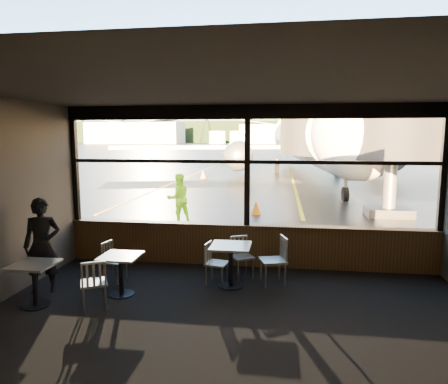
% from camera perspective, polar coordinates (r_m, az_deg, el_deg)
% --- Properties ---
extents(ground_plane, '(520.00, 520.00, 0.00)m').
position_cam_1_polar(ground_plane, '(128.56, 7.93, 6.42)').
color(ground_plane, black).
rests_on(ground_plane, ground).
extents(carpet_floor, '(8.00, 6.00, 0.01)m').
position_cam_1_polar(carpet_floor, '(6.24, 0.70, -18.91)').
color(carpet_floor, black).
rests_on(carpet_floor, ground).
extents(ceiling, '(8.00, 6.00, 0.04)m').
position_cam_1_polar(ceiling, '(5.62, 0.77, 14.80)').
color(ceiling, '#38332D').
rests_on(ceiling, ground).
extents(wall_back, '(8.00, 0.04, 3.50)m').
position_cam_1_polar(wall_back, '(2.84, -7.43, -14.25)').
color(wall_back, '#49423A').
rests_on(wall_back, ground).
extents(window_sill, '(8.00, 0.28, 0.90)m').
position_cam_1_polar(window_sill, '(8.88, 3.26, -7.68)').
color(window_sill, '#4B2F16').
rests_on(window_sill, ground).
extents(window_header, '(8.00, 0.18, 0.30)m').
position_cam_1_polar(window_header, '(8.58, 3.41, 11.34)').
color(window_header, black).
rests_on(window_header, ground).
extents(mullion_left, '(0.12, 0.12, 2.60)m').
position_cam_1_polar(mullion_left, '(9.75, -20.52, 3.67)').
color(mullion_left, black).
rests_on(mullion_left, ground).
extents(mullion_centre, '(0.12, 0.12, 2.60)m').
position_cam_1_polar(mullion_centre, '(8.58, 3.35, 3.66)').
color(mullion_centre, black).
rests_on(mullion_centre, ground).
extents(mullion_right, '(0.12, 0.12, 2.60)m').
position_cam_1_polar(mullion_right, '(9.14, 28.89, 2.96)').
color(mullion_right, black).
rests_on(mullion_right, ground).
extents(window_transom, '(8.00, 0.10, 0.08)m').
position_cam_1_polar(window_transom, '(8.58, 3.36, 4.33)').
color(window_transom, black).
rests_on(window_transom, ground).
extents(airliner, '(32.44, 38.02, 11.01)m').
position_cam_1_polar(airliner, '(30.47, 12.29, 12.65)').
color(airliner, white).
rests_on(airliner, ground_plane).
extents(jet_bridge, '(9.33, 11.41, 4.98)m').
position_cam_1_polar(jet_bridge, '(14.33, 19.90, 6.00)').
color(jet_bridge, '#2D2D30').
rests_on(jet_bridge, ground_plane).
extents(cafe_table_near, '(0.74, 0.74, 0.81)m').
position_cam_1_polar(cafe_table_near, '(7.67, 0.96, -10.52)').
color(cafe_table_near, '#9A968E').
rests_on(cafe_table_near, carpet_floor).
extents(cafe_table_mid, '(0.67, 0.67, 0.74)m').
position_cam_1_polar(cafe_table_mid, '(7.52, -14.49, -11.44)').
color(cafe_table_mid, '#A6A198').
rests_on(cafe_table_mid, carpet_floor).
extents(cafe_table_left, '(0.68, 0.68, 0.75)m').
position_cam_1_polar(cafe_table_left, '(7.52, -25.41, -11.93)').
color(cafe_table_left, '#A6A098').
rests_on(cafe_table_left, carpet_floor).
extents(chair_near_e, '(0.65, 0.65, 0.96)m').
position_cam_1_polar(chair_near_e, '(7.76, 7.00, -9.77)').
color(chair_near_e, '#B6B2A5').
rests_on(chair_near_e, carpet_floor).
extents(chair_near_w, '(0.53, 0.53, 0.83)m').
position_cam_1_polar(chair_near_w, '(7.75, -1.03, -10.24)').
color(chair_near_w, beige).
rests_on(chair_near_w, carpet_floor).
extents(chair_near_n, '(0.62, 0.62, 0.84)m').
position_cam_1_polar(chair_near_n, '(8.15, 2.64, -9.32)').
color(chair_near_n, '#B7B2A5').
rests_on(chair_near_n, carpet_floor).
extents(chair_mid_s, '(0.64, 0.64, 0.87)m').
position_cam_1_polar(chair_mid_s, '(7.06, -18.08, -12.31)').
color(chair_mid_s, '#ADA89C').
rests_on(chair_mid_s, carpet_floor).
extents(chair_mid_w, '(0.51, 0.51, 0.81)m').
position_cam_1_polar(chair_mid_w, '(8.20, -15.30, -9.60)').
color(chair_mid_w, '#B5B0A3').
rests_on(chair_mid_w, carpet_floor).
extents(passenger, '(0.74, 0.62, 1.74)m').
position_cam_1_polar(passenger, '(8.03, -24.54, -6.96)').
color(passenger, black).
rests_on(passenger, carpet_floor).
extents(ground_crew, '(1.02, 0.97, 1.65)m').
position_cam_1_polar(ground_crew, '(13.22, -6.51, -0.94)').
color(ground_crew, '#BFF219').
rests_on(ground_crew, ground_plane).
extents(cone_nose, '(0.37, 0.37, 0.51)m').
position_cam_1_polar(cone_nose, '(14.81, 4.62, -2.20)').
color(cone_nose, orange).
rests_on(cone_nose, ground_plane).
extents(cone_wing, '(0.41, 0.41, 0.57)m').
position_cam_1_polar(cone_wing, '(27.96, -3.00, 2.56)').
color(cone_wing, '#FD5C08').
rests_on(cone_wing, ground_plane).
extents(hangar_left, '(45.00, 18.00, 11.00)m').
position_cam_1_polar(hangar_left, '(201.38, -12.49, 8.33)').
color(hangar_left, silver).
rests_on(hangar_left, ground_plane).
extents(hangar_mid, '(38.00, 15.00, 10.00)m').
position_cam_1_polar(hangar_mid, '(193.54, 8.08, 8.32)').
color(hangar_mid, silver).
rests_on(hangar_mid, ground_plane).
extents(hangar_right, '(50.00, 20.00, 12.00)m').
position_cam_1_polar(hangar_right, '(195.75, 26.10, 7.90)').
color(hangar_right, silver).
rests_on(hangar_right, ground_plane).
extents(fuel_tank_a, '(8.00, 8.00, 6.00)m').
position_cam_1_polar(fuel_tank_a, '(192.99, -0.96, 7.80)').
color(fuel_tank_a, silver).
rests_on(fuel_tank_a, ground_plane).
extents(fuel_tank_b, '(8.00, 8.00, 6.00)m').
position_cam_1_polar(fuel_tank_b, '(191.65, 2.02, 7.80)').
color(fuel_tank_b, silver).
rests_on(fuel_tank_b, ground_plane).
extents(fuel_tank_c, '(8.00, 8.00, 6.00)m').
position_cam_1_polar(fuel_tank_c, '(190.83, 5.03, 7.77)').
color(fuel_tank_c, silver).
rests_on(fuel_tank_c, ground_plane).
extents(treeline, '(360.00, 3.00, 12.00)m').
position_cam_1_polar(treeline, '(218.55, 8.11, 8.51)').
color(treeline, black).
rests_on(treeline, ground_plane).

